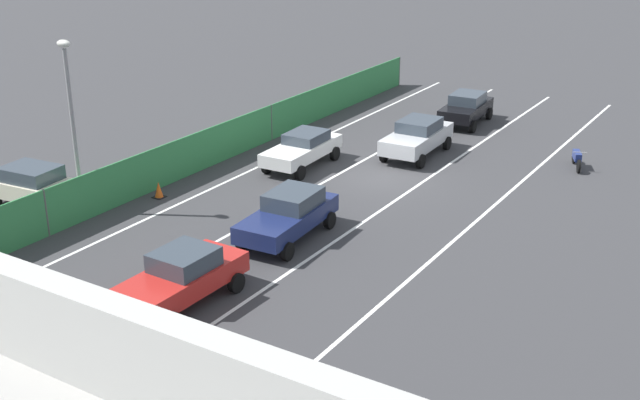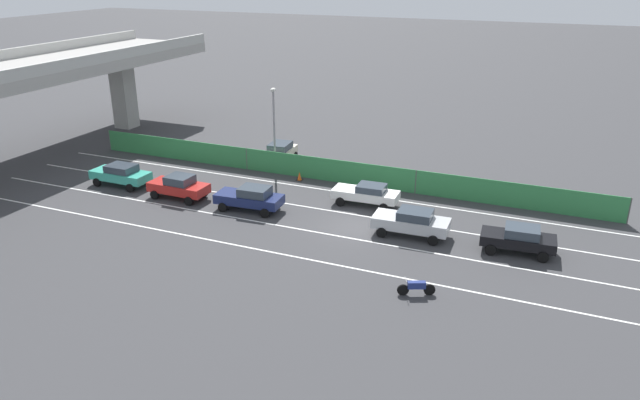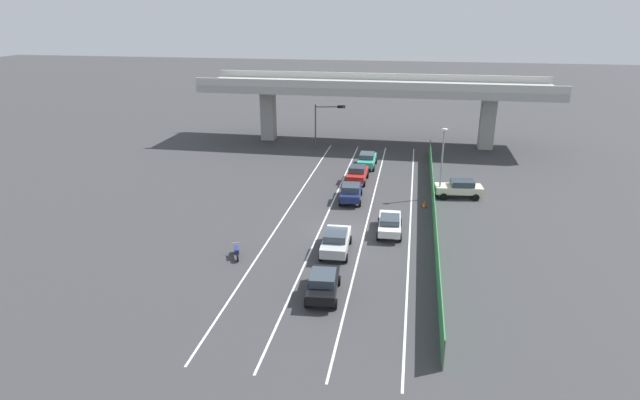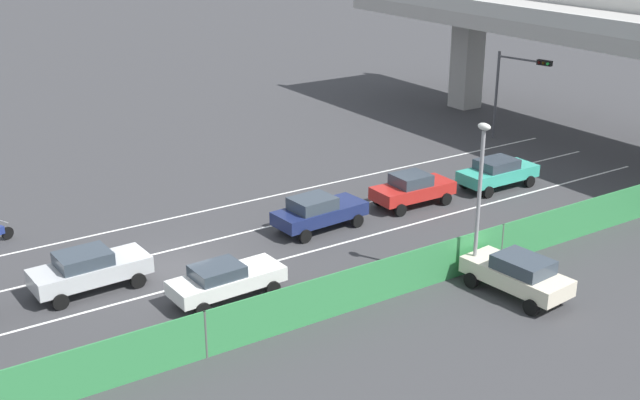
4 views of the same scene
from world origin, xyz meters
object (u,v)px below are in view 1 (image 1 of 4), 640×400
car_sedan_silver (417,136)px  car_hatchback_white (303,148)px  car_sedan_black (466,107)px  car_taxi_teal (20,357)px  traffic_cone (159,190)px  car_sedan_red (182,276)px  motorcycle (577,158)px  parked_sedan_cream (36,185)px  car_sedan_navy (289,214)px  street_lamp (71,110)px

car_sedan_silver → car_hatchback_white: bearing=48.6°
car_hatchback_white → car_sedan_black: car_sedan_black is taller
car_sedan_silver → car_taxi_teal: size_ratio=1.03×
car_hatchback_white → traffic_cone: bearing=66.6°
car_sedan_red → motorcycle: car_sedan_red is taller
car_taxi_teal → motorcycle: 25.65m
parked_sedan_cream → car_sedan_red: bearing=163.7°
parked_sedan_cream → car_sedan_navy: bearing=-164.2°
car_hatchback_white → traffic_cone: size_ratio=6.85×
car_sedan_red → traffic_cone: (6.81, -6.31, -0.61)m
car_sedan_red → car_hatchback_white: bearing=-72.6°
car_sedan_navy → street_lamp: (8.17, 2.29, 3.19)m
car_hatchback_white → motorcycle: size_ratio=2.54×
parked_sedan_cream → traffic_cone: 4.72m
car_sedan_silver → car_sedan_red: 16.96m
car_hatchback_white → traffic_cone: 7.05m
motorcycle → car_sedan_navy: bearing=63.4°
car_sedan_navy → motorcycle: bearing=-116.6°
car_sedan_navy → car_taxi_teal: car_sedan_navy is taller
parked_sedan_cream → street_lamp: street_lamp is taller
car_sedan_silver → car_sedan_black: size_ratio=1.09×
car_sedan_black → car_taxi_teal: (-0.01, 28.87, 0.02)m
car_sedan_red → car_taxi_teal: size_ratio=0.95×
car_sedan_navy → car_sedan_black: size_ratio=1.08×
car_taxi_teal → motorcycle: size_ratio=2.52×
car_sedan_red → motorcycle: (-6.60, -19.07, -0.46)m
car_hatchback_white → traffic_cone: (2.80, 6.45, -0.54)m
car_sedan_silver → motorcycle: (-6.92, -2.12, -0.48)m
street_lamp → traffic_cone: 4.93m
car_sedan_navy → car_sedan_black: (0.44, -17.49, -0.02)m
car_sedan_black → traffic_cone: bearing=69.5°
car_sedan_navy → parked_sedan_cream: car_sedan_navy is taller
car_sedan_navy → motorcycle: car_sedan_navy is taller
car_taxi_teal → street_lamp: 12.36m
car_sedan_silver → street_lamp: size_ratio=0.70×
car_sedan_silver → traffic_cone: bearing=58.6°
car_sedan_navy → car_sedan_silver: car_sedan_silver is taller
car_hatchback_white → parked_sedan_cream: (6.06, 9.81, 0.08)m
car_sedan_red → car_taxi_teal: car_sedan_red is taller
car_hatchback_white → car_sedan_navy: (-3.97, 6.97, 0.07)m
street_lamp → traffic_cone: size_ratio=9.95×
car_sedan_red → car_sedan_black: size_ratio=1.01×
car_sedan_navy → traffic_cone: size_ratio=6.94×
parked_sedan_cream → street_lamp: (-1.86, -0.55, 3.18)m
car_sedan_silver → parked_sedan_cream: (9.75, 14.00, -0.00)m
car_sedan_navy → car_hatchback_white: bearing=-60.3°
parked_sedan_cream → traffic_cone: size_ratio=6.68×
motorcycle → traffic_cone: 18.51m
car_sedan_navy → car_taxi_teal: 11.38m
motorcycle → parked_sedan_cream: (16.67, 16.12, 0.48)m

